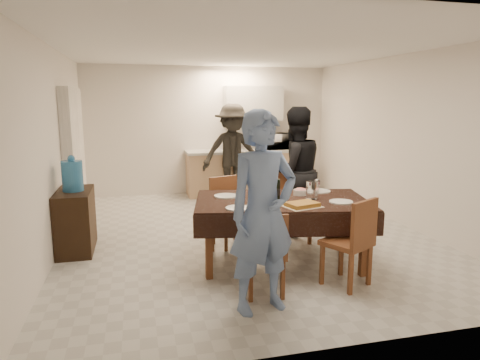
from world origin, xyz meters
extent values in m
cube|color=beige|center=(0.00, 0.00, 0.00)|extent=(5.00, 6.00, 0.02)
cube|color=white|center=(0.00, 0.00, 2.60)|extent=(5.00, 6.00, 0.02)
cube|color=silver|center=(0.00, 3.00, 1.30)|extent=(5.00, 0.02, 2.60)
cube|color=silver|center=(0.00, -3.00, 1.30)|extent=(5.00, 0.02, 2.60)
cube|color=silver|center=(-2.50, 0.00, 1.30)|extent=(0.02, 6.00, 2.60)
cube|color=silver|center=(2.50, 0.00, 1.30)|extent=(0.02, 6.00, 2.60)
cube|color=white|center=(-2.42, 1.20, 1.05)|extent=(0.15, 1.40, 2.10)
cube|color=tan|center=(0.60, 2.68, 0.43)|extent=(2.20, 0.60, 0.86)
cube|color=#B4B5AF|center=(0.60, 2.68, 0.89)|extent=(2.24, 0.64, 0.05)
cube|color=silver|center=(0.90, 2.82, 1.85)|extent=(1.20, 0.34, 0.70)
cube|color=black|center=(0.14, -1.19, 0.75)|extent=(2.16, 1.52, 0.04)
cube|color=brown|center=(0.14, -1.19, 0.37)|extent=(0.07, 0.07, 0.73)
cube|color=brown|center=(-0.31, -1.94, 0.42)|extent=(0.42, 0.42, 0.05)
cube|color=brown|center=(-0.31, -2.12, 0.65)|extent=(0.39, 0.06, 0.42)
cube|color=brown|center=(0.59, -1.94, 0.46)|extent=(0.58, 0.58, 0.05)
cube|color=brown|center=(0.59, -2.13, 0.71)|extent=(0.39, 0.24, 0.46)
cube|color=brown|center=(-0.31, -0.44, 0.44)|extent=(0.52, 0.52, 0.05)
cube|color=brown|center=(-0.31, -0.63, 0.69)|extent=(0.40, 0.17, 0.44)
cube|color=brown|center=(0.59, -0.44, 0.48)|extent=(0.53, 0.53, 0.05)
cube|color=brown|center=(0.59, -0.64, 0.75)|extent=(0.45, 0.13, 0.48)
cube|color=black|center=(-2.28, -0.15, 0.39)|extent=(0.42, 0.85, 0.78)
cylinder|color=#3689CD|center=(-2.28, -0.15, 0.98)|extent=(0.26, 0.26, 0.38)
cylinder|color=white|center=(0.49, -1.24, 0.88)|extent=(0.14, 0.14, 0.21)
cube|color=#B18834|center=(0.24, -1.57, 0.80)|extent=(0.45, 0.38, 0.05)
cylinder|color=silver|center=(0.44, -1.01, 0.81)|extent=(0.17, 0.17, 0.07)
cylinder|color=silver|center=(0.09, -0.91, 0.79)|extent=(0.20, 0.20, 0.03)
cylinder|color=silver|center=(-0.46, -1.49, 0.78)|extent=(0.27, 0.27, 0.02)
cylinder|color=silver|center=(0.74, -1.49, 0.78)|extent=(0.27, 0.27, 0.02)
cylinder|color=silver|center=(-0.46, -0.89, 0.78)|extent=(0.29, 0.29, 0.02)
cylinder|color=silver|center=(0.74, -0.89, 0.78)|extent=(0.29, 0.29, 0.02)
imported|color=silver|center=(1.42, 2.68, 1.07)|extent=(0.59, 0.40, 0.33)
imported|color=#6581B3|center=(-0.41, -2.24, 0.92)|extent=(0.75, 0.58, 1.84)
imported|color=black|center=(0.69, -0.14, 0.91)|extent=(0.98, 0.82, 1.83)
imported|color=black|center=(0.33, 2.23, 0.93)|extent=(1.20, 0.69, 1.85)
camera|label=1|loc=(-1.49, -5.78, 1.91)|focal=32.00mm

